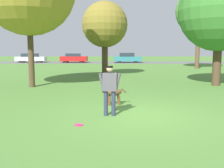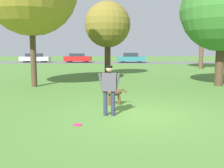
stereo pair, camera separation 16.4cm
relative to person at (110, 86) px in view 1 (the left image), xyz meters
The scene contains 11 objects.
ground_plane 1.29m from the person, ahead, with size 120.00×120.00×0.00m, color #4C7A33.
far_road_strip 30.56m from the person, 88.33° to the left, with size 120.00×6.00×0.01m.
person is the anchor object (origin of this frame).
dog 1.63m from the person, 86.76° to the left, with size 0.95×0.44×0.66m.
frisbee 1.64m from the person, 128.25° to the right, with size 0.24×0.24×0.02m.
tree_mid_center 12.70m from the person, 92.65° to the left, with size 3.50×3.50×5.66m.
tree_near_right 9.57m from the person, 48.66° to the left, with size 4.48×4.48×6.41m.
tree_far_right 21.69m from the person, 65.46° to the left, with size 4.74×4.74×8.20m.
parked_car_silver 33.09m from the person, 111.63° to the left, with size 4.40×1.94×1.32m.
parked_car_red 31.01m from the person, 100.69° to the left, with size 3.91×1.85×1.33m.
parked_car_teal 30.41m from the person, 86.04° to the left, with size 4.06×1.79×1.42m.
Camera 1 is at (-0.76, -8.12, 2.12)m, focal length 42.00 mm.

